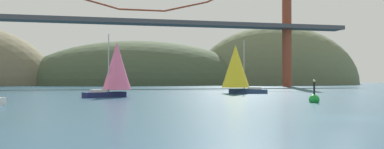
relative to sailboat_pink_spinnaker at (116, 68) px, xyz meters
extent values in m
plane|color=navy|center=(11.78, -34.78, -3.94)|extent=(360.00, 360.00, 0.00)
ellipsoid|color=#425138|center=(16.78, 100.22, -3.94)|extent=(86.47, 44.00, 32.54)
ellipsoid|color=#5B6647|center=(71.78, 100.22, -3.94)|extent=(68.65, 44.00, 47.32)
cylinder|color=brown|center=(55.60, 60.22, 16.00)|extent=(2.80, 2.80, 39.88)
cube|color=#47474C|center=(11.78, 60.22, 14.10)|extent=(123.63, 6.00, 1.20)
cylinder|color=brown|center=(-0.74, 60.22, 19.02)|extent=(12.64, 0.50, 3.56)
cylinder|color=brown|center=(11.78, 60.22, 17.48)|extent=(12.52, 0.50, 0.50)
cylinder|color=brown|center=(24.30, 60.22, 19.02)|extent=(12.64, 0.50, 3.56)
cube|color=#191E4C|center=(-1.53, -0.87, -3.59)|extent=(5.94, 4.28, 0.69)
cube|color=beige|center=(-2.47, -1.40, -3.06)|extent=(2.24, 1.96, 0.36)
cylinder|color=#B2B2B7|center=(-1.01, -0.58, 0.63)|extent=(0.14, 0.14, 7.75)
cone|color=pink|center=(0.12, 0.07, 0.26)|extent=(5.25, 5.25, 6.42)
cube|color=navy|center=(21.94, 7.19, -3.58)|extent=(6.42, 3.52, 0.71)
cube|color=beige|center=(23.00, 6.81, -3.05)|extent=(2.28, 1.76, 0.36)
cylinder|color=#B2B2B7|center=(21.35, 7.40, 0.80)|extent=(0.14, 0.14, 8.06)
cone|color=yellow|center=(20.05, 7.86, 0.56)|extent=(5.82, 5.82, 6.99)
sphere|color=green|center=(18.98, -18.83, -3.64)|extent=(1.10, 1.10, 1.10)
cylinder|color=black|center=(18.98, -18.83, -2.59)|extent=(0.20, 0.20, 1.60)
sphere|color=#F2EA99|center=(18.98, -18.83, -1.67)|extent=(0.24, 0.24, 0.24)
camera|label=1|loc=(-4.46, -59.29, -1.37)|focal=40.49mm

